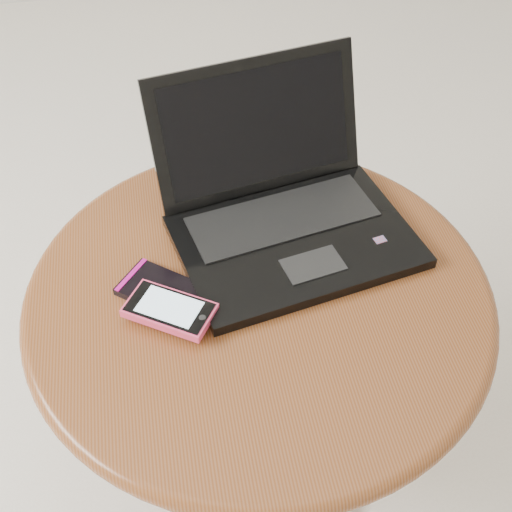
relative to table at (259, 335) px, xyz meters
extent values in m
plane|color=beige|center=(0.04, 0.10, -0.40)|extent=(4.00, 4.00, 0.00)
cylinder|color=#5F2F16|center=(0.00, 0.00, -0.39)|extent=(0.37, 0.37, 0.03)
cylinder|color=#5F2F16|center=(0.00, 0.00, -0.15)|extent=(0.10, 0.10, 0.45)
cylinder|color=#683111|center=(0.00, 0.00, 0.09)|extent=(0.62, 0.62, 0.03)
torus|color=#683111|center=(0.00, 0.00, 0.09)|extent=(0.65, 0.65, 0.03)
cube|color=black|center=(0.07, 0.07, 0.12)|extent=(0.37, 0.29, 0.02)
cube|color=black|center=(0.06, 0.11, 0.13)|extent=(0.29, 0.15, 0.00)
cube|color=black|center=(0.08, 0.01, 0.13)|extent=(0.09, 0.07, 0.00)
cube|color=red|center=(0.18, 0.04, 0.13)|extent=(0.02, 0.02, 0.00)
cube|color=black|center=(0.04, 0.21, 0.22)|extent=(0.33, 0.14, 0.19)
cube|color=black|center=(0.04, 0.21, 0.22)|extent=(0.29, 0.11, 0.16)
cube|color=black|center=(-0.13, 0.00, 0.12)|extent=(0.14, 0.13, 0.01)
cube|color=#C20F86|center=(-0.17, 0.04, 0.12)|extent=(0.05, 0.06, 0.00)
cube|color=#F33E67|center=(-0.12, -0.04, 0.13)|extent=(0.13, 0.11, 0.01)
cube|color=black|center=(-0.12, -0.04, 0.13)|extent=(0.12, 0.10, 0.00)
cube|color=silver|center=(-0.12, -0.04, 0.13)|extent=(0.09, 0.08, 0.00)
cylinder|color=black|center=(-0.08, -0.06, 0.13)|extent=(0.01, 0.01, 0.00)
camera|label=1|loc=(-0.11, -0.61, 0.80)|focal=47.73mm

